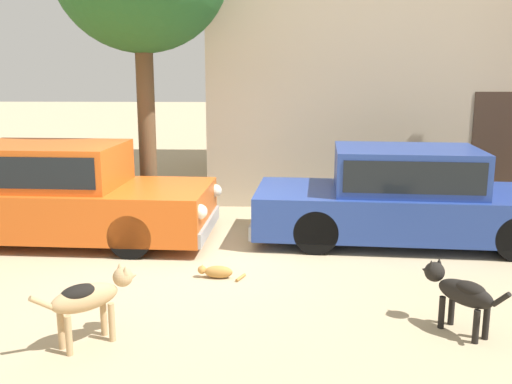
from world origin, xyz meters
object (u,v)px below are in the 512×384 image
(stray_dog_spotted, at_px, (90,296))
(stray_cat, at_px, (217,272))
(stray_dog_tan, at_px, (460,290))
(parked_sedan_nearest, at_px, (53,193))
(parked_sedan_second, at_px, (407,196))

(stray_dog_spotted, height_order, stray_cat, stray_dog_spotted)
(stray_cat, bearing_deg, stray_dog_spotted, 64.02)
(stray_dog_tan, bearing_deg, parked_sedan_nearest, 24.03)
(parked_sedan_nearest, height_order, stray_cat, parked_sedan_nearest)
(stray_dog_spotted, relative_size, stray_dog_tan, 0.95)
(parked_sedan_nearest, bearing_deg, parked_sedan_second, 3.66)
(parked_sedan_second, bearing_deg, stray_cat, -143.24)
(parked_sedan_nearest, height_order, stray_dog_tan, parked_sedan_nearest)
(parked_sedan_second, distance_m, stray_dog_spotted, 4.94)
(stray_dog_spotted, distance_m, stray_cat, 2.02)
(parked_sedan_nearest, bearing_deg, stray_dog_tan, -27.56)
(parked_sedan_nearest, xyz_separation_m, parked_sedan_second, (5.18, 0.08, -0.02))
(parked_sedan_second, bearing_deg, parked_sedan_nearest, -174.56)
(stray_cat, bearing_deg, parked_sedan_second, -144.32)
(parked_sedan_second, height_order, stray_cat, parked_sedan_second)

